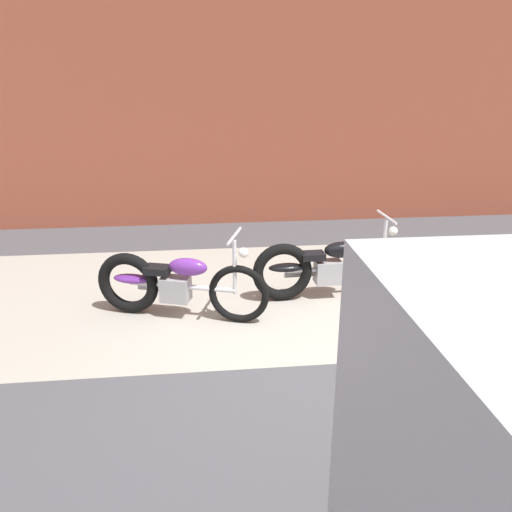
# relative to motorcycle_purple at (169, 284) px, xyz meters

# --- Properties ---
(ground_plane) EXTENTS (80.00, 80.00, 0.00)m
(ground_plane) POSITION_rel_motorcycle_purple_xyz_m (1.53, -1.21, -0.40)
(ground_plane) COLOR #47474C
(sidewalk_slab) EXTENTS (36.00, 3.50, 0.01)m
(sidewalk_slab) POSITION_rel_motorcycle_purple_xyz_m (1.53, 0.54, -0.40)
(sidewalk_slab) COLOR #9E998E
(sidewalk_slab) RESTS_ON ground
(brick_building_wall) EXTENTS (36.00, 0.50, 5.26)m
(brick_building_wall) POSITION_rel_motorcycle_purple_xyz_m (1.53, 3.99, 2.23)
(brick_building_wall) COLOR brown
(brick_building_wall) RESTS_ON ground
(motorcycle_purple) EXTENTS (1.95, 0.83, 1.03)m
(motorcycle_purple) POSITION_rel_motorcycle_purple_xyz_m (0.00, 0.00, 0.00)
(motorcycle_purple) COLOR black
(motorcycle_purple) RESTS_ON ground
(motorcycle_black) EXTENTS (2.01, 0.58, 1.03)m
(motorcycle_black) POSITION_rel_motorcycle_purple_xyz_m (1.83, 0.30, 0.00)
(motorcycle_black) COLOR black
(motorcycle_black) RESTS_ON ground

